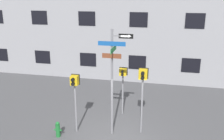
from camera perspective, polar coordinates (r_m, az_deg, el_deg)
ground_plane at (r=10.70m, az=0.79°, el=-15.69°), size 60.00×60.00×0.00m
street_sign_pole at (r=9.97m, az=0.33°, el=-0.65°), size 1.37×1.00×4.50m
pedestrian_signal_left at (r=10.51m, az=-8.51°, el=-4.06°), size 0.37×0.40×2.59m
pedestrian_signal_right at (r=10.30m, az=7.04°, el=-2.90°), size 0.41×0.40×2.90m
pedestrian_signal_across at (r=12.02m, az=2.51°, el=-1.90°), size 0.40×0.40×2.40m
fire_hydrant at (r=10.99m, az=-12.27°, el=-13.12°), size 0.35×0.19×0.69m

